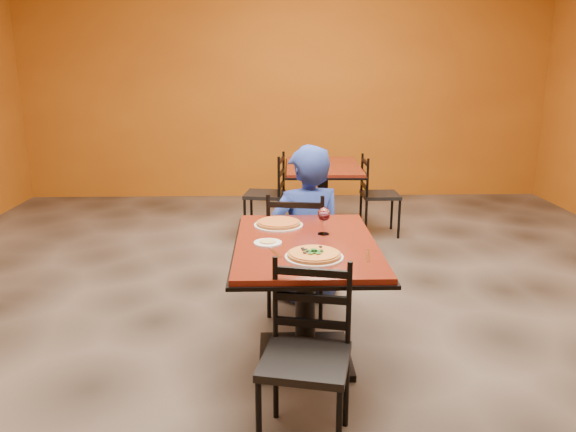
{
  "coord_description": "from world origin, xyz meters",
  "views": [
    {
      "loc": [
        -0.19,
        -3.53,
        1.71
      ],
      "look_at": [
        -0.1,
        -0.3,
        0.85
      ],
      "focal_mm": 34.45,
      "sensor_mm": 36.0,
      "label": 1
    }
  ],
  "objects_px": {
    "table_second": "(323,184)",
    "chair_main_near": "(305,362)",
    "table_main": "(306,273)",
    "pizza_main": "(314,254)",
    "plate_main": "(314,257)",
    "side_plate": "(268,243)",
    "chair_second_left": "(264,195)",
    "chair_second_right": "(380,195)",
    "chair_main_far": "(298,250)",
    "wine_glass": "(324,220)",
    "plate_far": "(279,225)",
    "diner": "(306,223)",
    "pizza_far": "(279,223)"
  },
  "relations": [
    {
      "from": "table_second",
      "to": "chair_second_left",
      "type": "xyz_separation_m",
      "value": [
        -0.61,
        -0.0,
        -0.12
      ]
    },
    {
      "from": "diner",
      "to": "plate_main",
      "type": "xyz_separation_m",
      "value": [
        -0.04,
        -1.25,
        0.16
      ]
    },
    {
      "from": "chair_second_right",
      "to": "pizza_main",
      "type": "bearing_deg",
      "value": 161.98
    },
    {
      "from": "chair_second_right",
      "to": "plate_main",
      "type": "xyz_separation_m",
      "value": [
        -0.92,
        -2.91,
        0.33
      ]
    },
    {
      "from": "diner",
      "to": "pizza_main",
      "type": "height_order",
      "value": "diner"
    },
    {
      "from": "chair_main_near",
      "to": "chair_main_far",
      "type": "distance_m",
      "value": 1.53
    },
    {
      "from": "chair_main_far",
      "to": "pizza_far",
      "type": "distance_m",
      "value": 0.54
    },
    {
      "from": "chair_second_left",
      "to": "wine_glass",
      "type": "distance_m",
      "value": 2.54
    },
    {
      "from": "pizza_far",
      "to": "side_plate",
      "type": "relative_size",
      "value": 1.75
    },
    {
      "from": "plate_main",
      "to": "side_plate",
      "type": "distance_m",
      "value": 0.35
    },
    {
      "from": "chair_second_left",
      "to": "chair_second_right",
      "type": "height_order",
      "value": "chair_second_left"
    },
    {
      "from": "chair_second_left",
      "to": "chair_main_far",
      "type": "bearing_deg",
      "value": 16.95
    },
    {
      "from": "chair_main_near",
      "to": "plate_far",
      "type": "xyz_separation_m",
      "value": [
        -0.11,
        1.12,
        0.32
      ]
    },
    {
      "from": "plate_far",
      "to": "pizza_far",
      "type": "xyz_separation_m",
      "value": [
        0.0,
        0.0,
        0.02
      ]
    },
    {
      "from": "wine_glass",
      "to": "pizza_main",
      "type": "bearing_deg",
      "value": -101.68
    },
    {
      "from": "table_second",
      "to": "side_plate",
      "type": "distance_m",
      "value": 2.72
    },
    {
      "from": "table_second",
      "to": "chair_main_near",
      "type": "xyz_separation_m",
      "value": [
        -0.38,
        -3.41,
        -0.12
      ]
    },
    {
      "from": "diner",
      "to": "side_plate",
      "type": "height_order",
      "value": "diner"
    },
    {
      "from": "chair_main_far",
      "to": "pizza_main",
      "type": "distance_m",
      "value": 1.08
    },
    {
      "from": "chair_main_far",
      "to": "diner",
      "type": "height_order",
      "value": "diner"
    },
    {
      "from": "pizza_main",
      "to": "chair_main_near",
      "type": "bearing_deg",
      "value": -98.37
    },
    {
      "from": "chair_second_left",
      "to": "side_plate",
      "type": "relative_size",
      "value": 5.44
    },
    {
      "from": "table_main",
      "to": "chair_second_left",
      "type": "relative_size",
      "value": 1.41
    },
    {
      "from": "plate_main",
      "to": "plate_far",
      "type": "xyz_separation_m",
      "value": [
        -0.18,
        0.62,
        0.0
      ]
    },
    {
      "from": "table_second",
      "to": "chair_second_right",
      "type": "distance_m",
      "value": 0.62
    },
    {
      "from": "chair_main_far",
      "to": "chair_second_left",
      "type": "distance_m",
      "value": 1.9
    },
    {
      "from": "chair_second_left",
      "to": "chair_main_near",
      "type": "bearing_deg",
      "value": 12.79
    },
    {
      "from": "table_second",
      "to": "pizza_main",
      "type": "distance_m",
      "value": 2.93
    },
    {
      "from": "chair_main_near",
      "to": "plate_far",
      "type": "distance_m",
      "value": 1.18
    },
    {
      "from": "pizza_main",
      "to": "chair_main_far",
      "type": "bearing_deg",
      "value": 92.11
    },
    {
      "from": "diner",
      "to": "wine_glass",
      "type": "height_order",
      "value": "diner"
    },
    {
      "from": "pizza_main",
      "to": "wine_glass",
      "type": "distance_m",
      "value": 0.45
    },
    {
      "from": "chair_second_left",
      "to": "plate_main",
      "type": "bearing_deg",
      "value": 14.9
    },
    {
      "from": "diner",
      "to": "pizza_far",
      "type": "height_order",
      "value": "diner"
    },
    {
      "from": "chair_second_left",
      "to": "side_plate",
      "type": "bearing_deg",
      "value": 10.19
    },
    {
      "from": "table_main",
      "to": "pizza_main",
      "type": "xyz_separation_m",
      "value": [
        0.03,
        -0.29,
        0.21
      ]
    },
    {
      "from": "side_plate",
      "to": "pizza_main",
      "type": "bearing_deg",
      "value": -45.71
    },
    {
      "from": "wine_glass",
      "to": "table_main",
      "type": "bearing_deg",
      "value": -128.46
    },
    {
      "from": "plate_far",
      "to": "side_plate",
      "type": "height_order",
      "value": "same"
    },
    {
      "from": "plate_far",
      "to": "pizza_main",
      "type": "bearing_deg",
      "value": -73.84
    },
    {
      "from": "table_main",
      "to": "diner",
      "type": "distance_m",
      "value": 0.96
    },
    {
      "from": "plate_main",
      "to": "side_plate",
      "type": "height_order",
      "value": "same"
    },
    {
      "from": "chair_main_far",
      "to": "diner",
      "type": "bearing_deg",
      "value": -99.98
    },
    {
      "from": "diner",
      "to": "pizza_main",
      "type": "bearing_deg",
      "value": 71.94
    },
    {
      "from": "chair_main_far",
      "to": "chair_second_right",
      "type": "bearing_deg",
      "value": -108.32
    },
    {
      "from": "diner",
      "to": "plate_main",
      "type": "relative_size",
      "value": 3.82
    },
    {
      "from": "table_main",
      "to": "pizza_far",
      "type": "relative_size",
      "value": 4.39
    },
    {
      "from": "table_second",
      "to": "wine_glass",
      "type": "height_order",
      "value": "wine_glass"
    },
    {
      "from": "table_main",
      "to": "pizza_main",
      "type": "bearing_deg",
      "value": -84.78
    },
    {
      "from": "pizza_main",
      "to": "side_plate",
      "type": "distance_m",
      "value": 0.35
    }
  ]
}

